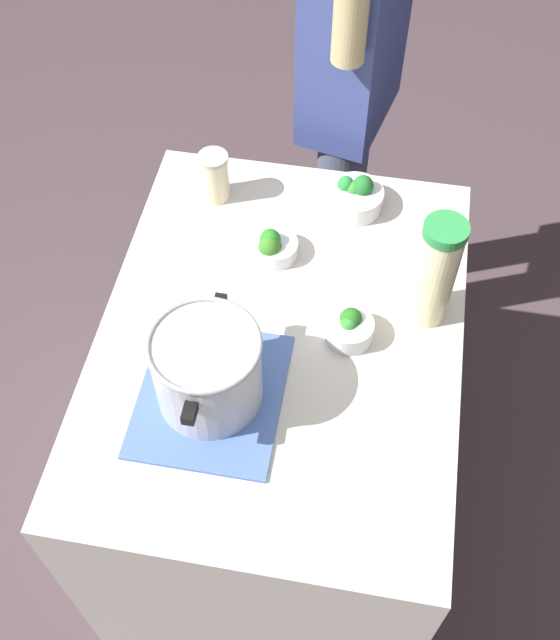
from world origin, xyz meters
The scene contains 10 objects.
ground_plane centered at (0.00, 0.00, 0.00)m, with size 8.00×8.00×0.00m, color #4D3C41.
counter_slab centered at (0.00, 0.00, 0.47)m, with size 1.06×0.79×0.94m, color beige.
dish_cloth centered at (-0.18, 0.11, 0.94)m, with size 0.34×0.30×0.01m, color #4C69B0.
cooking_pot centered at (-0.18, 0.11, 1.04)m, with size 0.29×0.22×0.19m.
lemonade_pitcher centered at (0.11, -0.31, 1.08)m, with size 0.09×0.09×0.28m.
mason_jar centered at (0.39, 0.23, 1.00)m, with size 0.07×0.07×0.13m.
broccoli_bowl_front centered at (0.22, 0.05, 0.97)m, with size 0.11×0.11×0.08m.
broccoli_bowl_center centered at (0.41, -0.12, 0.97)m, with size 0.14×0.14×0.09m.
broccoli_bowl_back centered at (0.02, -0.15, 0.97)m, with size 0.10×0.10×0.07m.
person_cook centered at (0.81, -0.05, 0.95)m, with size 0.50×0.27×1.72m.
Camera 1 is at (-0.96, -0.17, 2.34)m, focal length 43.71 mm.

